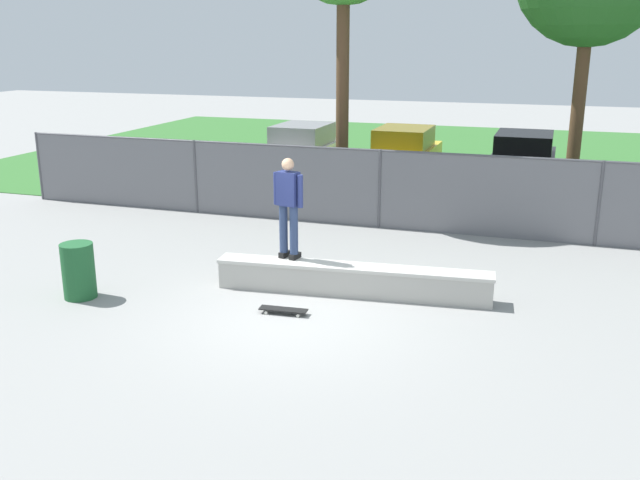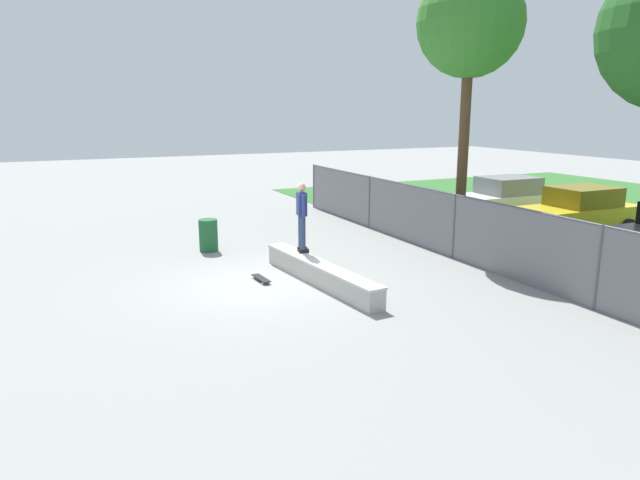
# 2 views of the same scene
# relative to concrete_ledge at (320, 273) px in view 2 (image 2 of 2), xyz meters

# --- Properties ---
(ground_plane) EXTENTS (80.00, 80.00, 0.00)m
(ground_plane) POSITION_rel_concrete_ledge_xyz_m (-0.62, -1.40, -0.27)
(ground_plane) COLOR gray
(concrete_ledge) EXTENTS (4.89, 0.94, 0.53)m
(concrete_ledge) POSITION_rel_concrete_ledge_xyz_m (0.00, 0.00, 0.00)
(concrete_ledge) COLOR #A8A59E
(concrete_ledge) RESTS_ON ground
(skateboarder) EXTENTS (0.59, 0.34, 1.82)m
(skateboarder) POSITION_rel_concrete_ledge_xyz_m (-1.21, 0.05, 1.27)
(skateboarder) COLOR black
(skateboarder) RESTS_ON concrete_ledge
(skateboard) EXTENTS (0.81, 0.26, 0.09)m
(skateboard) POSITION_rel_concrete_ledge_xyz_m (-0.83, -1.23, -0.20)
(skateboard) COLOR black
(skateboard) RESTS_ON ground
(chainlink_fence) EXTENTS (19.39, 0.07, 1.87)m
(chainlink_fence) POSITION_rel_concrete_ledge_xyz_m (-0.62, 4.54, 0.75)
(chainlink_fence) COLOR #4C4C51
(chainlink_fence) RESTS_ON ground
(tree_near_left) EXTENTS (3.14, 3.14, 8.24)m
(tree_near_left) POSITION_rel_concrete_ledge_xyz_m (-1.92, 5.77, 6.32)
(tree_near_left) COLOR #513823
(tree_near_left) RESTS_ON ground
(car_white) EXTENTS (2.05, 4.22, 1.66)m
(car_white) POSITION_rel_concrete_ledge_xyz_m (-4.56, 10.09, 0.57)
(car_white) COLOR silver
(car_white) RESTS_ON ground
(car_yellow) EXTENTS (2.05, 4.22, 1.66)m
(car_yellow) POSITION_rel_concrete_ledge_xyz_m (-1.27, 10.31, 0.57)
(car_yellow) COLOR gold
(car_yellow) RESTS_ON ground
(trash_bin) EXTENTS (0.56, 0.56, 0.97)m
(trash_bin) POSITION_rel_concrete_ledge_xyz_m (-4.47, -1.62, 0.22)
(trash_bin) COLOR #1E592D
(trash_bin) RESTS_ON ground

